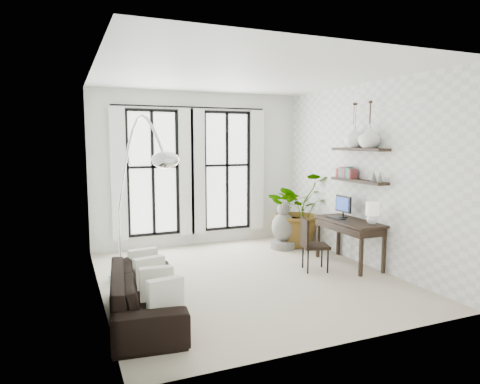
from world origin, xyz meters
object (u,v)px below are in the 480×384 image
desk_chair (311,241)px  buddha (283,229)px  plant (297,209)px  arc_lamp (139,157)px  desk (351,224)px  sofa (145,294)px

desk_chair → buddha: size_ratio=0.94×
plant → arc_lamp: arc_lamp is taller
desk_chair → arc_lamp: arc_lamp is taller
desk_chair → buddha: bearing=95.5°
plant → desk: size_ratio=1.14×
buddha → plant: bearing=17.1°
desk → buddha: bearing=108.0°
sofa → arc_lamp: 1.87m
sofa → arc_lamp: size_ratio=0.81×
arc_lamp → desk_chair: bearing=1.1°
arc_lamp → buddha: arc_lamp is taller
plant → arc_lamp: bearing=-154.3°
sofa → desk_chair: desk_chair is taller
plant → desk: bearing=-86.5°
desk → buddha: size_ratio=1.44×
arc_lamp → sofa: bearing=-97.0°
plant → desk_chair: plant is taller
arc_lamp → plant: bearing=25.7°
arc_lamp → buddha: (3.14, 1.58, -1.58)m
plant → desk: 1.67m
desk → arc_lamp: 3.84m
desk_chair → arc_lamp: bearing=-162.4°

